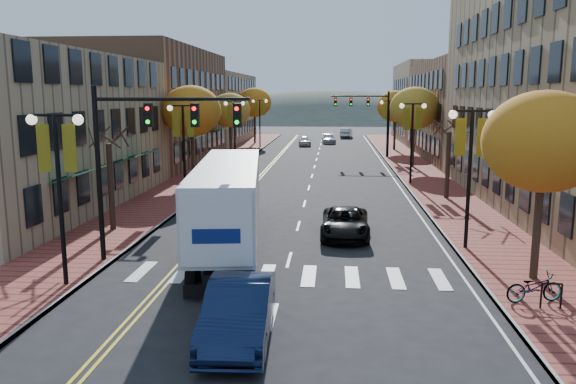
% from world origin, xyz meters
% --- Properties ---
extents(ground, '(200.00, 200.00, 0.00)m').
position_xyz_m(ground, '(0.00, 0.00, 0.00)').
color(ground, black).
rests_on(ground, ground).
extents(sidewalk_left, '(4.00, 85.00, 0.15)m').
position_xyz_m(sidewalk_left, '(-9.00, 32.50, 0.07)').
color(sidewalk_left, brown).
rests_on(sidewalk_left, ground).
extents(sidewalk_right, '(4.00, 85.00, 0.15)m').
position_xyz_m(sidewalk_right, '(9.00, 32.50, 0.07)').
color(sidewalk_right, brown).
rests_on(sidewalk_right, ground).
extents(building_left_near, '(12.00, 22.00, 9.00)m').
position_xyz_m(building_left_near, '(-17.00, 13.00, 4.50)').
color(building_left_near, '#9E8966').
rests_on(building_left_near, ground).
extents(building_left_mid, '(12.00, 24.00, 11.00)m').
position_xyz_m(building_left_mid, '(-17.00, 36.00, 5.50)').
color(building_left_mid, brown).
rests_on(building_left_mid, ground).
extents(building_left_far, '(12.00, 26.00, 9.50)m').
position_xyz_m(building_left_far, '(-17.00, 61.00, 4.75)').
color(building_left_far, '#9E8966').
rests_on(building_left_far, ground).
extents(building_right_mid, '(15.00, 24.00, 10.00)m').
position_xyz_m(building_right_mid, '(18.50, 42.00, 5.00)').
color(building_right_mid, brown).
rests_on(building_right_mid, ground).
extents(building_right_far, '(15.00, 20.00, 11.00)m').
position_xyz_m(building_right_far, '(18.50, 64.00, 5.50)').
color(building_right_far, '#9E8966').
rests_on(building_right_far, ground).
extents(tree_left_a, '(0.28, 0.28, 4.20)m').
position_xyz_m(tree_left_a, '(-9.00, 8.00, 2.25)').
color(tree_left_a, '#382619').
rests_on(tree_left_a, sidewalk_left).
extents(tree_left_b, '(4.48, 4.48, 7.21)m').
position_xyz_m(tree_left_b, '(-9.00, 24.00, 5.45)').
color(tree_left_b, '#382619').
rests_on(tree_left_b, sidewalk_left).
extents(tree_left_c, '(4.16, 4.16, 6.69)m').
position_xyz_m(tree_left_c, '(-9.00, 40.00, 5.05)').
color(tree_left_c, '#382619').
rests_on(tree_left_c, sidewalk_left).
extents(tree_left_d, '(4.61, 4.61, 7.42)m').
position_xyz_m(tree_left_d, '(-9.00, 58.00, 5.60)').
color(tree_left_d, '#382619').
rests_on(tree_left_d, sidewalk_left).
extents(tree_right_a, '(4.16, 4.16, 6.69)m').
position_xyz_m(tree_right_a, '(9.00, 2.00, 5.05)').
color(tree_right_a, '#382619').
rests_on(tree_right_a, sidewalk_right).
extents(tree_right_b, '(0.28, 0.28, 4.20)m').
position_xyz_m(tree_right_b, '(9.00, 18.00, 2.25)').
color(tree_right_b, '#382619').
rests_on(tree_right_b, sidewalk_right).
extents(tree_right_c, '(4.48, 4.48, 7.21)m').
position_xyz_m(tree_right_c, '(9.00, 34.00, 5.45)').
color(tree_right_c, '#382619').
rests_on(tree_right_c, sidewalk_right).
extents(tree_right_d, '(4.35, 4.35, 7.00)m').
position_xyz_m(tree_right_d, '(9.00, 50.00, 5.29)').
color(tree_right_d, '#382619').
rests_on(tree_right_d, sidewalk_right).
extents(lamp_left_a, '(1.96, 0.36, 6.05)m').
position_xyz_m(lamp_left_a, '(-7.50, 0.00, 4.29)').
color(lamp_left_a, black).
rests_on(lamp_left_a, ground).
extents(lamp_left_b, '(1.96, 0.36, 6.05)m').
position_xyz_m(lamp_left_b, '(-7.50, 16.00, 4.29)').
color(lamp_left_b, black).
rests_on(lamp_left_b, ground).
extents(lamp_left_c, '(1.96, 0.36, 6.05)m').
position_xyz_m(lamp_left_c, '(-7.50, 34.00, 4.29)').
color(lamp_left_c, black).
rests_on(lamp_left_c, ground).
extents(lamp_left_d, '(1.96, 0.36, 6.05)m').
position_xyz_m(lamp_left_d, '(-7.50, 52.00, 4.29)').
color(lamp_left_d, black).
rests_on(lamp_left_d, ground).
extents(lamp_right_a, '(1.96, 0.36, 6.05)m').
position_xyz_m(lamp_right_a, '(7.50, 6.00, 4.29)').
color(lamp_right_a, black).
rests_on(lamp_right_a, ground).
extents(lamp_right_b, '(1.96, 0.36, 6.05)m').
position_xyz_m(lamp_right_b, '(7.50, 24.00, 4.29)').
color(lamp_right_b, black).
rests_on(lamp_right_b, ground).
extents(lamp_right_c, '(1.96, 0.36, 6.05)m').
position_xyz_m(lamp_right_c, '(7.50, 42.00, 4.29)').
color(lamp_right_c, black).
rests_on(lamp_right_c, ground).
extents(traffic_mast_near, '(6.10, 0.35, 7.00)m').
position_xyz_m(traffic_mast_near, '(-5.48, 3.00, 4.92)').
color(traffic_mast_near, black).
rests_on(traffic_mast_near, ground).
extents(traffic_mast_far, '(6.10, 0.34, 7.00)m').
position_xyz_m(traffic_mast_far, '(5.48, 42.00, 4.92)').
color(traffic_mast_far, black).
rests_on(traffic_mast_far, ground).
extents(semi_truck, '(4.30, 15.42, 3.81)m').
position_xyz_m(semi_truck, '(-2.81, 6.23, 2.23)').
color(semi_truck, black).
rests_on(semi_truck, ground).
extents(navy_sedan, '(1.95, 5.03, 1.63)m').
position_xyz_m(navy_sedan, '(-0.78, -3.61, 0.82)').
color(navy_sedan, black).
rests_on(navy_sedan, ground).
extents(black_suv, '(2.32, 4.87, 1.34)m').
position_xyz_m(black_suv, '(2.35, 8.06, 0.67)').
color(black_suv, black).
rests_on(black_suv, ground).
extents(car_far_white, '(1.93, 3.97, 1.31)m').
position_xyz_m(car_far_white, '(-2.07, 55.87, 0.65)').
color(car_far_white, white).
rests_on(car_far_white, ground).
extents(car_far_silver, '(2.10, 4.46, 1.26)m').
position_xyz_m(car_far_silver, '(1.07, 59.76, 0.63)').
color(car_far_silver, '#B0B0B8').
rests_on(car_far_silver, ground).
extents(car_far_oncoming, '(2.08, 4.65, 1.48)m').
position_xyz_m(car_far_oncoming, '(3.71, 70.32, 0.74)').
color(car_far_oncoming, '#ABAAB2').
rests_on(car_far_oncoming, ground).
extents(bicycle, '(1.96, 1.04, 0.98)m').
position_xyz_m(bicycle, '(8.17, -0.45, 0.64)').
color(bicycle, gray).
rests_on(bicycle, sidewalk_right).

